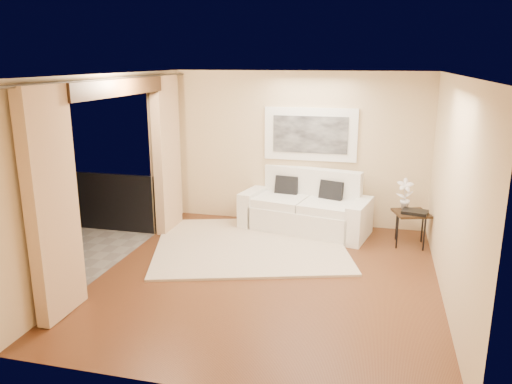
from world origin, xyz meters
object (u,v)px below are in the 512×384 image
(balcony_chair_near, at_px, (12,238))
(balcony_chair_far, at_px, (52,204))
(side_table, at_px, (411,216))
(ice_bucket, at_px, (32,199))
(sofa, at_px, (306,209))
(orchid, at_px, (405,194))
(bistro_table, at_px, (37,213))

(balcony_chair_near, bearing_deg, balcony_chair_far, 95.66)
(side_table, height_order, ice_bucket, ice_bucket)
(sofa, distance_m, side_table, 1.76)
(orchid, xyz_separation_m, bistro_table, (-5.32, -1.98, -0.13))
(bistro_table, bearing_deg, ice_bucket, 142.07)
(orchid, relative_size, balcony_chair_near, 0.49)
(sofa, height_order, bistro_table, sofa)
(side_table, xyz_separation_m, bistro_table, (-5.43, -1.82, 0.18))
(orchid, xyz_separation_m, ice_bucket, (-5.47, -1.87, 0.05))
(sofa, xyz_separation_m, balcony_chair_near, (-3.49, -2.99, 0.23))
(orchid, bearing_deg, bistro_table, -159.54)
(ice_bucket, bearing_deg, side_table, 16.99)
(balcony_chair_far, relative_size, balcony_chair_near, 1.06)
(bistro_table, height_order, ice_bucket, ice_bucket)
(balcony_chair_far, bearing_deg, bistro_table, 102.55)
(side_table, bearing_deg, bistro_table, -161.44)
(bistro_table, relative_size, balcony_chair_near, 0.78)
(orchid, bearing_deg, sofa, 173.17)
(balcony_chair_far, bearing_deg, ice_bucket, 89.85)
(sofa, bearing_deg, balcony_chair_near, -127.38)
(side_table, relative_size, orchid, 1.27)
(bistro_table, bearing_deg, orchid, 20.46)
(balcony_chair_near, bearing_deg, orchid, 18.31)
(side_table, distance_m, orchid, 0.37)
(orchid, distance_m, balcony_chair_far, 5.68)
(orchid, bearing_deg, balcony_chair_near, -151.21)
(orchid, bearing_deg, ice_bucket, -161.16)
(balcony_chair_far, xyz_separation_m, ice_bucket, (0.04, -0.50, 0.22))
(side_table, height_order, balcony_chair_near, balcony_chair_near)
(sofa, distance_m, ice_bucket, 4.41)
(sofa, relative_size, orchid, 4.60)
(orchid, distance_m, ice_bucket, 5.78)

